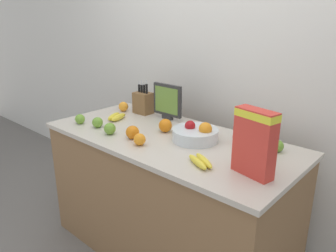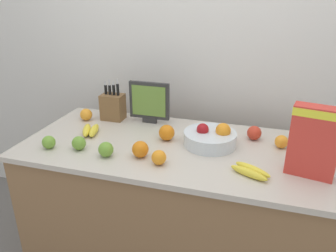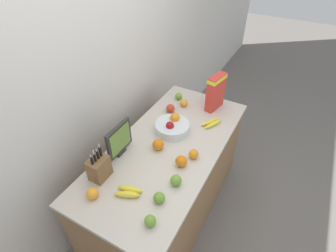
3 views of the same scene
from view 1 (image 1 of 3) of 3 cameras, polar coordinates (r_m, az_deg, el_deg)
ground_plane at (r=2.57m, az=0.02°, el=-20.54°), size 14.00×14.00×0.00m
wall_back at (r=2.49m, az=9.59°, el=11.00°), size 9.00×0.06×2.60m
counter at (r=2.31m, az=0.02°, el=-12.05°), size 1.69×0.79×0.88m
knife_block at (r=2.61m, az=-4.34°, el=4.10°), size 0.14×0.11×0.27m
small_monitor at (r=2.43m, az=-0.12°, el=4.41°), size 0.26×0.03×0.27m
cereal_box at (r=1.61m, az=14.87°, el=-2.43°), size 0.22×0.12×0.33m
fruit_bowl at (r=2.04m, az=4.85°, el=-1.38°), size 0.29×0.29×0.13m
banana_bunch_left at (r=1.73m, az=5.73°, el=-6.13°), size 0.20×0.15×0.04m
banana_bunch_right at (r=2.48m, az=-9.07°, el=1.58°), size 0.14×0.19×0.04m
apple_middle at (r=2.33m, az=-12.18°, el=0.62°), size 0.07×0.07×0.07m
apple_by_knife_block at (r=1.98m, az=18.55°, el=-3.32°), size 0.07×0.07×0.07m
apple_rear at (r=2.44m, az=-15.08°, el=1.18°), size 0.07×0.07×0.07m
apple_rightmost at (r=2.18m, az=-10.09°, el=-0.46°), size 0.08×0.08×0.08m
apple_near_bananas at (r=2.04m, az=12.28°, el=-1.88°), size 0.08×0.08×0.08m
orange_front_center at (r=2.19m, az=-0.46°, el=0.09°), size 0.09×0.09×0.09m
orange_mid_left at (r=1.97m, az=-4.96°, el=-2.35°), size 0.07×0.07×0.07m
orange_back_center at (r=2.69m, az=-7.78°, el=3.38°), size 0.08×0.08×0.08m
orange_near_bowl at (r=2.08m, az=-6.21°, el=-1.09°), size 0.09×0.09×0.09m
orange_mid_right at (r=1.92m, az=15.04°, el=-3.54°), size 0.07×0.07×0.07m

